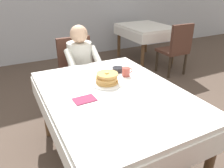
# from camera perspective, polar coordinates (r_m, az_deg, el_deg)

# --- Properties ---
(ground_plane) EXTENTS (14.00, 14.00, 0.00)m
(ground_plane) POSITION_cam_1_polar(r_m,az_deg,el_deg) (2.29, 0.43, -18.76)
(ground_plane) COLOR brown
(dining_table_main) EXTENTS (1.12, 1.52, 0.74)m
(dining_table_main) POSITION_cam_1_polar(r_m,az_deg,el_deg) (1.89, 0.49, -4.43)
(dining_table_main) COLOR white
(dining_table_main) RESTS_ON ground
(chair_diner) EXTENTS (0.44, 0.45, 0.93)m
(chair_diner) POSITION_cam_1_polar(r_m,az_deg,el_deg) (2.95, -8.84, 3.89)
(chair_diner) COLOR #4C2D23
(chair_diner) RESTS_ON ground
(diner_person) EXTENTS (0.40, 0.43, 1.12)m
(diner_person) POSITION_cam_1_polar(r_m,az_deg,el_deg) (2.77, -7.97, 5.54)
(diner_person) COLOR silver
(diner_person) RESTS_ON ground
(plate_breakfast) EXTENTS (0.28, 0.28, 0.02)m
(plate_breakfast) POSITION_cam_1_polar(r_m,az_deg,el_deg) (1.99, -1.34, 0.20)
(plate_breakfast) COLOR white
(plate_breakfast) RESTS_ON dining_table_main
(breakfast_stack) EXTENTS (0.20, 0.20, 0.10)m
(breakfast_stack) POSITION_cam_1_polar(r_m,az_deg,el_deg) (1.96, -1.33, 1.53)
(breakfast_stack) COLOR tan
(breakfast_stack) RESTS_ON plate_breakfast
(cup_coffee) EXTENTS (0.11, 0.08, 0.08)m
(cup_coffee) POSITION_cam_1_polar(r_m,az_deg,el_deg) (2.15, 3.67, 3.14)
(cup_coffee) COLOR #B24C42
(cup_coffee) RESTS_ON dining_table_main
(bowl_butter) EXTENTS (0.11, 0.11, 0.04)m
(bowl_butter) POSITION_cam_1_polar(r_m,az_deg,el_deg) (2.26, 1.49, 3.76)
(bowl_butter) COLOR black
(bowl_butter) RESTS_ON dining_table_main
(fork_left_of_plate) EXTENTS (0.03, 0.18, 0.00)m
(fork_left_of_plate) POSITION_cam_1_polar(r_m,az_deg,el_deg) (1.90, -6.22, -1.28)
(fork_left_of_plate) COLOR silver
(fork_left_of_plate) RESTS_ON dining_table_main
(knife_right_of_plate) EXTENTS (0.04, 0.20, 0.00)m
(knife_right_of_plate) POSITION_cam_1_polar(r_m,az_deg,el_deg) (2.05, 3.68, 0.87)
(knife_right_of_plate) COLOR silver
(knife_right_of_plate) RESTS_ON dining_table_main
(spoon_near_edge) EXTENTS (0.15, 0.03, 0.00)m
(spoon_near_edge) POSITION_cam_1_polar(r_m,az_deg,el_deg) (1.78, 3.55, -3.23)
(spoon_near_edge) COLOR silver
(spoon_near_edge) RESTS_ON dining_table_main
(napkin_folded) EXTENTS (0.17, 0.13, 0.01)m
(napkin_folded) POSITION_cam_1_polar(r_m,az_deg,el_deg) (1.74, -7.05, -4.00)
(napkin_folded) COLOR #8C2D4C
(napkin_folded) RESTS_ON dining_table_main
(background_table_far) EXTENTS (0.92, 1.12, 0.74)m
(background_table_far) POSITION_cam_1_polar(r_m,az_deg,el_deg) (4.79, 8.63, 13.28)
(background_table_far) COLOR white
(background_table_far) RESTS_ON ground
(background_chair_empty) EXTENTS (0.44, 0.45, 0.93)m
(background_chair_empty) POSITION_cam_1_polar(r_m,az_deg,el_deg) (4.10, 16.26, 9.23)
(background_chair_empty) COLOR #4C2D23
(background_chair_empty) RESTS_ON ground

